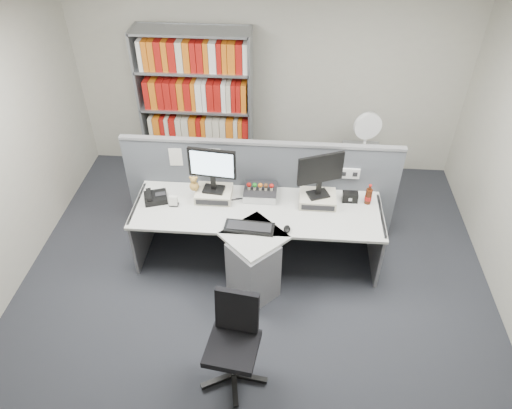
# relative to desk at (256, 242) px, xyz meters

# --- Properties ---
(ground) EXTENTS (5.50, 5.50, 0.00)m
(ground) POSITION_rel_desk_xyz_m (0.00, -0.60, -0.46)
(ground) COLOR #2D2F36
(ground) RESTS_ON ground
(room_shell) EXTENTS (5.04, 5.54, 2.72)m
(room_shell) POSITION_rel_desk_xyz_m (0.00, -0.60, 1.33)
(room_shell) COLOR #B8B5A4
(room_shell) RESTS_ON ground
(partition) EXTENTS (3.00, 0.08, 1.27)m
(partition) POSITION_rel_desk_xyz_m (0.00, 0.65, 0.19)
(partition) COLOR #565A61
(partition) RESTS_ON ground
(desk) EXTENTS (2.60, 1.20, 0.72)m
(desk) POSITION_rel_desk_xyz_m (0.00, 0.00, 0.00)
(desk) COLOR silver
(desk) RESTS_ON ground
(monitor_riser_left) EXTENTS (0.38, 0.31, 0.10)m
(monitor_riser_left) POSITION_rel_desk_xyz_m (-0.48, 0.38, 0.31)
(monitor_riser_left) COLOR beige
(monitor_riser_left) RESTS_ON desk
(monitor_riser_right) EXTENTS (0.38, 0.31, 0.10)m
(monitor_riser_right) POSITION_rel_desk_xyz_m (0.62, 0.38, 0.31)
(monitor_riser_right) COLOR beige
(monitor_riser_right) RESTS_ON desk
(monitor_left) EXTENTS (0.50, 0.18, 0.51)m
(monitor_left) POSITION_rel_desk_xyz_m (-0.48, 0.38, 0.67)
(monitor_left) COLOR black
(monitor_left) RESTS_ON monitor_riser_left
(monitor_right) EXTENTS (0.46, 0.22, 0.49)m
(monitor_right) POSITION_rel_desk_xyz_m (0.62, 0.38, 0.66)
(monitor_right) COLOR black
(monitor_right) RESTS_ON monitor_riser_right
(desktop_pc) EXTENTS (0.35, 0.31, 0.09)m
(desktop_pc) POSITION_rel_desk_xyz_m (0.01, 0.45, 0.31)
(desktop_pc) COLOR black
(desktop_pc) RESTS_ON desk
(figurines) EXTENTS (0.29, 0.05, 0.09)m
(figurines) POSITION_rel_desk_xyz_m (0.01, 0.44, 0.41)
(figurines) COLOR beige
(figurines) RESTS_ON desktop_pc
(keyboard) EXTENTS (0.51, 0.22, 0.03)m
(keyboard) POSITION_rel_desk_xyz_m (-0.06, -0.08, 0.28)
(keyboard) COLOR black
(keyboard) RESTS_ON desk
(mouse) EXTENTS (0.07, 0.11, 0.04)m
(mouse) POSITION_rel_desk_xyz_m (0.32, -0.08, 0.28)
(mouse) COLOR black
(mouse) RESTS_ON desk
(desk_phone) EXTENTS (0.29, 0.28, 0.10)m
(desk_phone) POSITION_rel_desk_xyz_m (-1.09, 0.29, 0.30)
(desk_phone) COLOR black
(desk_phone) RESTS_ON desk
(desk_calendar) EXTENTS (0.10, 0.07, 0.12)m
(desk_calendar) POSITION_rel_desk_xyz_m (-0.88, 0.22, 0.31)
(desk_calendar) COLOR black
(desk_calendar) RESTS_ON desk
(plush_toy) EXTENTS (0.10, 0.10, 0.18)m
(plush_toy) POSITION_rel_desk_xyz_m (-0.68, 0.37, 0.44)
(plush_toy) COLOR #B7893D
(plush_toy) RESTS_ON monitor_riser_left
(speaker) EXTENTS (0.16, 0.09, 0.11)m
(speaker) POSITION_rel_desk_xyz_m (0.97, 0.44, 0.32)
(speaker) COLOR black
(speaker) RESTS_ON desk
(cola_bottle) EXTENTS (0.07, 0.07, 0.24)m
(cola_bottle) POSITION_rel_desk_xyz_m (1.15, 0.42, 0.35)
(cola_bottle) COLOR #3F190A
(cola_bottle) RESTS_ON desk
(shelving_unit) EXTENTS (1.41, 0.40, 2.00)m
(shelving_unit) POSITION_rel_desk_xyz_m (-0.90, 1.85, 0.52)
(shelving_unit) COLOR gray
(shelving_unit) RESTS_ON ground
(filing_cabinet) EXTENTS (0.45, 0.61, 0.70)m
(filing_cabinet) POSITION_rel_desk_xyz_m (1.20, 1.40, -0.11)
(filing_cabinet) COLOR gray
(filing_cabinet) RESTS_ON ground
(desk_fan) EXTENTS (0.33, 0.20, 0.56)m
(desk_fan) POSITION_rel_desk_xyz_m (1.20, 1.40, 0.59)
(desk_fan) COLOR white
(desk_fan) RESTS_ON filing_cabinet
(office_chair) EXTENTS (0.59, 0.59, 0.90)m
(office_chair) POSITION_rel_desk_xyz_m (-0.09, -1.20, 0.02)
(office_chair) COLOR silver
(office_chair) RESTS_ON ground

